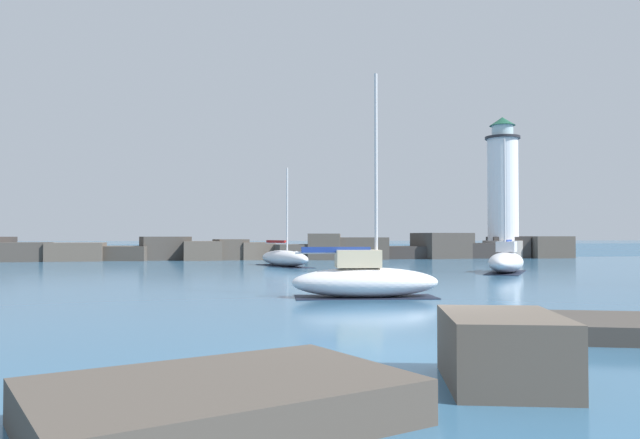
% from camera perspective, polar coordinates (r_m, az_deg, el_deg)
% --- Properties ---
extents(ground_plane, '(600.00, 600.00, 0.00)m').
position_cam_1_polar(ground_plane, '(12.30, 8.12, -12.02)').
color(ground_plane, '#336084').
extents(open_sea_beyond, '(400.00, 116.00, 0.01)m').
position_cam_1_polar(open_sea_beyond, '(120.78, -8.39, -2.59)').
color(open_sea_beyond, '#235175').
rests_on(open_sea_beyond, ground).
extents(breakwater_jetty, '(63.57, 7.23, 2.59)m').
position_cam_1_polar(breakwater_jetty, '(60.76, -5.16, -2.72)').
color(breakwater_jetty, '#4C443D').
rests_on(breakwater_jetty, ground).
extents(lighthouse, '(4.22, 4.22, 14.72)m').
position_cam_1_polar(lighthouse, '(67.77, 16.38, 2.06)').
color(lighthouse, gray).
rests_on(lighthouse, ground).
extents(foreground_rocks, '(14.69, 9.03, 1.07)m').
position_cam_1_polar(foreground_rocks, '(10.53, 14.72, -11.99)').
color(foreground_rocks, '#4C443D').
rests_on(foreground_rocks, ground).
extents(sailboat_moored_0, '(5.09, 6.40, 8.22)m').
position_cam_1_polar(sailboat_moored_0, '(40.12, 16.65, -3.64)').
color(sailboat_moored_0, white).
rests_on(sailboat_moored_0, ground).
extents(sailboat_moored_2, '(5.58, 2.43, 8.26)m').
position_cam_1_polar(sailboat_moored_2, '(22.98, 4.09, -5.49)').
color(sailboat_moored_2, white).
rests_on(sailboat_moored_2, ground).
extents(sailboat_moored_3, '(3.84, 7.85, 7.34)m').
position_cam_1_polar(sailboat_moored_3, '(46.78, -3.32, -3.54)').
color(sailboat_moored_3, white).
rests_on(sailboat_moored_3, ground).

